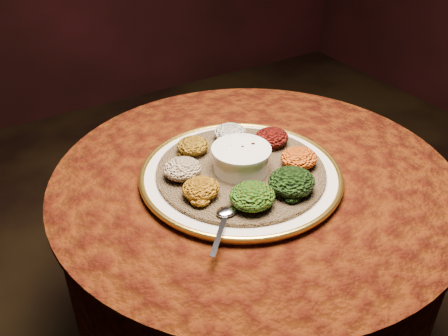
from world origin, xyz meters
TOP-DOWN VIEW (x-y plane):
  - table at (0.00, 0.00)m, footprint 0.96×0.96m
  - platter at (-0.04, 0.00)m, footprint 0.58×0.58m
  - injera at (-0.04, 0.00)m, footprint 0.48×0.48m
  - stew_bowl at (-0.04, 0.00)m, footprint 0.14×0.14m
  - spoon at (-0.16, -0.13)m, footprint 0.12×0.12m
  - portion_ayib at (0.01, 0.13)m, footprint 0.08×0.08m
  - portion_kitfo at (0.09, 0.05)m, footprint 0.08×0.08m
  - portion_tikil at (0.08, -0.06)m, footprint 0.09×0.08m
  - portion_gomen at (0.01, -0.13)m, footprint 0.10×0.10m
  - portion_mixveg at (-0.09, -0.12)m, footprint 0.10×0.09m
  - portion_kik at (-0.17, -0.04)m, footprint 0.08×0.08m
  - portion_timatim at (-0.17, 0.04)m, footprint 0.09×0.08m
  - portion_shiro at (-0.10, 0.12)m, footprint 0.08×0.07m

SIDE VIEW (x-z plane):
  - table at x=0.00m, z-range 0.19..0.92m
  - platter at x=-0.04m, z-range 0.73..0.76m
  - injera at x=-0.04m, z-range 0.75..0.76m
  - spoon at x=-0.16m, z-range 0.76..0.77m
  - portion_shiro at x=-0.10m, z-range 0.76..0.80m
  - portion_kik at x=-0.17m, z-range 0.76..0.80m
  - portion_ayib at x=0.01m, z-range 0.76..0.80m
  - portion_kitfo at x=0.09m, z-range 0.76..0.80m
  - portion_tikil at x=0.08m, z-range 0.76..0.80m
  - portion_timatim at x=-0.17m, z-range 0.76..0.80m
  - portion_mixveg at x=-0.09m, z-range 0.76..0.81m
  - portion_gomen at x=0.01m, z-range 0.76..0.81m
  - stew_bowl at x=-0.04m, z-range 0.77..0.82m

